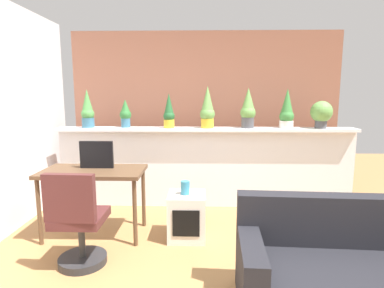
{
  "coord_description": "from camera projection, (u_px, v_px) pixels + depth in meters",
  "views": [
    {
      "loc": [
        -0.08,
        -2.33,
        1.57
      ],
      "look_at": [
        -0.17,
        1.08,
        1.03
      ],
      "focal_mm": 29.52,
      "sensor_mm": 36.0,
      "label": 1
    }
  ],
  "objects": [
    {
      "name": "side_cube_shelf",
      "position": [
        187.0,
        216.0,
        3.44
      ],
      "size": [
        0.4,
        0.41,
        0.5
      ],
      "color": "silver",
      "rests_on": "ground"
    },
    {
      "name": "potted_plant_0",
      "position": [
        88.0,
        110.0,
        4.31
      ],
      "size": [
        0.17,
        0.17,
        0.52
      ],
      "color": "#386B84",
      "rests_on": "plant_shelf"
    },
    {
      "name": "potted_plant_5",
      "position": [
        287.0,
        111.0,
        4.24
      ],
      "size": [
        0.19,
        0.19,
        0.53
      ],
      "color": "silver",
      "rests_on": "plant_shelf"
    },
    {
      "name": "tv_monitor",
      "position": [
        97.0,
        155.0,
        3.5
      ],
      "size": [
        0.37,
        0.04,
        0.3
      ],
      "primitive_type": "cube",
      "color": "black",
      "rests_on": "desk"
    },
    {
      "name": "brick_wall_behind",
      "position": [
        205.0,
        115.0,
        4.92
      ],
      "size": [
        4.05,
        0.1,
        2.5
      ],
      "primitive_type": "cube",
      "color": "#935B47",
      "rests_on": "ground"
    },
    {
      "name": "plant_shelf",
      "position": [
        206.0,
        129.0,
        4.31
      ],
      "size": [
        4.05,
        0.29,
        0.04
      ],
      "primitive_type": "cube",
      "color": "silver",
      "rests_on": "divider_wall"
    },
    {
      "name": "couch",
      "position": [
        348.0,
        276.0,
        2.25
      ],
      "size": [
        1.6,
        0.85,
        0.8
      ],
      "color": "black",
      "rests_on": "ground"
    },
    {
      "name": "potted_plant_1",
      "position": [
        125.0,
        113.0,
        4.32
      ],
      "size": [
        0.16,
        0.16,
        0.38
      ],
      "color": "#386B84",
      "rests_on": "plant_shelf"
    },
    {
      "name": "potted_plant_4",
      "position": [
        248.0,
        109.0,
        4.24
      ],
      "size": [
        0.21,
        0.21,
        0.54
      ],
      "color": "#4C4C51",
      "rests_on": "plant_shelf"
    },
    {
      "name": "potted_plant_6",
      "position": [
        321.0,
        113.0,
        4.2
      ],
      "size": [
        0.29,
        0.29,
        0.37
      ],
      "color": "#4C4C51",
      "rests_on": "plant_shelf"
    },
    {
      "name": "vase_on_shelf",
      "position": [
        185.0,
        188.0,
        3.38
      ],
      "size": [
        0.1,
        0.1,
        0.15
      ],
      "primitive_type": "cylinder",
      "color": "teal",
      "rests_on": "side_cube_shelf"
    },
    {
      "name": "office_chair",
      "position": [
        78.0,
        227.0,
        2.84
      ],
      "size": [
        0.45,
        0.46,
        0.91
      ],
      "color": "#262628",
      "rests_on": "ground"
    },
    {
      "name": "potted_plant_2",
      "position": [
        169.0,
        112.0,
        4.25
      ],
      "size": [
        0.15,
        0.15,
        0.47
      ],
      "color": "gold",
      "rests_on": "plant_shelf"
    },
    {
      "name": "potted_plant_3",
      "position": [
        207.0,
        109.0,
        4.24
      ],
      "size": [
        0.2,
        0.2,
        0.57
      ],
      "color": "gold",
      "rests_on": "plant_shelf"
    },
    {
      "name": "divider_wall",
      "position": [
        206.0,
        168.0,
        4.44
      ],
      "size": [
        4.05,
        0.16,
        1.07
      ],
      "primitive_type": "cube",
      "color": "silver",
      "rests_on": "ground"
    },
    {
      "name": "desk",
      "position": [
        93.0,
        177.0,
        3.46
      ],
      "size": [
        1.1,
        0.6,
        0.75
      ],
      "color": "brown",
      "rests_on": "ground"
    }
  ]
}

